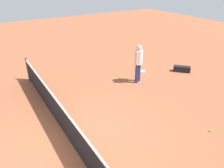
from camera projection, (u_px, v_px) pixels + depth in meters
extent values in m
plane|color=#9E5638|center=(72.00, 144.00, 6.17)|extent=(40.00, 40.00, 0.00)
cylinder|color=#4C4C51|center=(28.00, 69.00, 9.71)|extent=(0.09, 0.09, 1.07)
cube|color=black|center=(71.00, 131.00, 5.96)|extent=(10.00, 0.02, 0.91)
cube|color=white|center=(69.00, 117.00, 5.74)|extent=(10.00, 0.04, 0.06)
cylinder|color=navy|center=(137.00, 74.00, 9.49)|extent=(0.19, 0.19, 0.85)
cylinder|color=navy|center=(139.00, 72.00, 9.65)|extent=(0.19, 0.19, 0.85)
cylinder|color=white|center=(139.00, 57.00, 9.24)|extent=(0.45, 0.45, 0.62)
cylinder|color=beige|center=(136.00, 58.00, 9.07)|extent=(0.12, 0.12, 0.58)
cylinder|color=beige|center=(141.00, 55.00, 9.39)|extent=(0.12, 0.12, 0.58)
sphere|color=beige|center=(139.00, 48.00, 9.04)|extent=(0.31, 0.31, 0.23)
torus|color=white|center=(142.00, 71.00, 10.79)|extent=(0.43, 0.43, 0.02)
cylinder|color=silver|center=(142.00, 71.00, 10.79)|extent=(0.36, 0.36, 0.00)
cylinder|color=black|center=(137.00, 70.00, 10.91)|extent=(0.26, 0.16, 0.03)
sphere|color=#C6E033|center=(211.00, 131.00, 6.64)|extent=(0.07, 0.07, 0.07)
sphere|color=#C6E033|center=(120.00, 77.00, 10.11)|extent=(0.07, 0.07, 0.07)
sphere|color=#C6E033|center=(118.00, 74.00, 10.43)|extent=(0.07, 0.07, 0.07)
cube|color=black|center=(182.00, 69.00, 10.71)|extent=(0.77, 0.75, 0.28)
cylinder|color=black|center=(175.00, 68.00, 10.79)|extent=(0.26, 0.26, 0.27)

